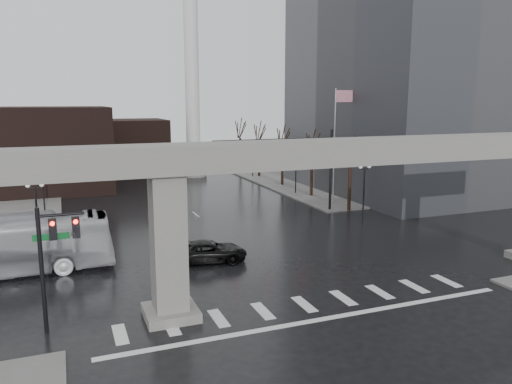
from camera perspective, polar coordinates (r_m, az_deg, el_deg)
ground at (r=28.34m, az=4.60°, el=-11.93°), size 160.00×160.00×0.00m
sidewalk_ne at (r=71.20m, az=10.80°, el=1.61°), size 28.00×36.00×0.15m
elevated_guideway at (r=27.08m, az=7.22°, el=2.10°), size 48.00×2.60×8.70m
office_tower at (r=64.22m, az=18.09°, el=19.11°), size 22.00×26.00×42.00m
building_far_left at (r=65.82m, az=-23.44°, el=4.55°), size 16.00×14.00×10.00m
building_far_mid at (r=76.42m, az=-14.11°, el=5.04°), size 10.00×10.00×8.00m
smokestack at (r=71.76m, az=-7.32°, el=12.41°), size 3.60×3.60×30.00m
signal_mast_arm at (r=47.31m, az=4.57°, el=4.41°), size 12.12×0.43×8.00m
signal_left_pole at (r=24.94m, az=-22.18°, el=-5.92°), size 2.30×0.30×6.00m
flagpole_assembly at (r=52.96m, az=9.26°, el=6.79°), size 2.06×0.12×12.00m
lamp_right_0 at (r=45.71m, az=12.26°, el=1.01°), size 1.22×0.32×5.11m
lamp_right_1 at (r=57.76m, az=4.58°, el=3.14°), size 1.22×0.32×5.11m
lamp_right_2 at (r=70.53m, az=-0.40°, el=4.49°), size 1.22×0.32×5.11m
lamp_left_0 at (r=38.27m, az=-23.81°, el=-1.45°), size 1.22×0.32×5.11m
lamp_left_1 at (r=52.07m, az=-23.24°, el=1.53°), size 1.22×0.32×5.11m
lamp_left_2 at (r=65.95m, az=-22.91°, el=3.26°), size 1.22×0.32×5.11m
tree_right_0 at (r=49.71m, az=10.67°, el=1.01°), size 1.09×1.58×7.50m
tree_right_1 at (r=56.55m, az=6.39°, el=2.32°), size 1.09×1.61×7.67m
tree_right_2 at (r=63.67m, az=3.05°, el=3.33°), size 1.10×1.63×7.85m
tree_right_3 at (r=70.97m, az=0.38°, el=4.13°), size 1.11×1.66×8.02m
tree_right_4 at (r=78.41m, az=-1.79°, el=4.77°), size 1.12×1.69×8.19m
pickup_truck at (r=33.98m, az=-5.49°, el=-6.80°), size 5.55×3.23×1.45m
city_bus at (r=34.80m, az=-26.99°, el=-5.59°), size 13.30×3.44×3.68m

